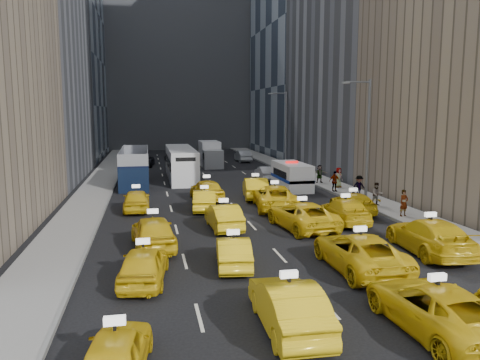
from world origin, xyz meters
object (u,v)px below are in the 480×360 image
object	(u,v)px
pedestrian_0	(404,203)
taxi_0	(116,353)
double_decker	(135,167)
box_truck	(210,154)
taxi_2	(435,307)
city_bus	(181,164)
nypd_van	(292,176)
taxi_1	(288,305)

from	to	relation	value
pedestrian_0	taxi_0	bearing A→B (deg)	-150.09
double_decker	box_truck	xyz separation A→B (m)	(8.94, 12.71, -0.09)
taxi_2	city_bus	distance (m)	35.47
city_bus	box_truck	distance (m)	11.30
taxi_2	nypd_van	size ratio (longest dim) A/B	0.92
nypd_van	double_decker	distance (m)	14.88
taxi_0	pedestrian_0	bearing A→B (deg)	-131.08
box_truck	pedestrian_0	distance (m)	32.18
taxi_0	pedestrian_0	distance (m)	22.71
taxi_1	pedestrian_0	distance (m)	17.85
taxi_0	nypd_van	bearing A→B (deg)	-108.76
taxi_1	box_truck	bearing A→B (deg)	-93.41
nypd_van	pedestrian_0	size ratio (longest dim) A/B	3.45
taxi_1	taxi_2	size ratio (longest dim) A/B	0.88
city_bus	nypd_van	bearing A→B (deg)	-44.46
double_decker	city_bus	world-z (taller)	double_decker
taxi_1	nypd_van	distance (m)	27.16
taxi_2	nypd_van	distance (m)	27.10
nypd_van	double_decker	size ratio (longest dim) A/B	0.52
taxi_1	double_decker	bearing A→B (deg)	-79.23
double_decker	pedestrian_0	distance (m)	25.18
city_bus	box_truck	size ratio (longest dim) A/B	1.77
box_truck	city_bus	bearing A→B (deg)	-118.42
taxi_1	taxi_0	bearing A→B (deg)	20.10
nypd_van	city_bus	size ratio (longest dim) A/B	0.48
taxi_0	pedestrian_0	world-z (taller)	pedestrian_0
double_decker	pedestrian_0	bearing A→B (deg)	-48.89
taxi_0	double_decker	size ratio (longest dim) A/B	0.35
taxi_1	nypd_van	bearing A→B (deg)	-106.56
city_bus	double_decker	bearing A→B (deg)	-155.22
taxi_0	city_bus	bearing A→B (deg)	-89.66
taxi_0	nypd_van	size ratio (longest dim) A/B	0.66
taxi_0	taxi_2	distance (m)	9.61
double_decker	city_bus	bearing A→B (deg)	25.30
taxi_0	taxi_2	xyz separation A→B (m)	(9.58, 0.80, 0.09)
nypd_van	pedestrian_0	distance (m)	12.98
taxi_2	nypd_van	bearing A→B (deg)	-100.28
taxi_0	box_truck	xyz separation A→B (m)	(8.68, 46.25, 0.86)
taxi_0	taxi_2	size ratio (longest dim) A/B	0.72
taxi_0	taxi_1	xyz separation A→B (m)	(5.12, 1.76, 0.12)
double_decker	box_truck	distance (m)	15.54
taxi_2	double_decker	bearing A→B (deg)	-75.48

